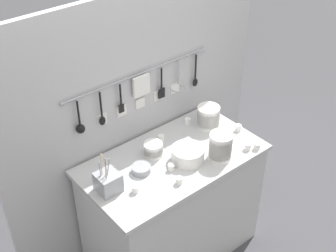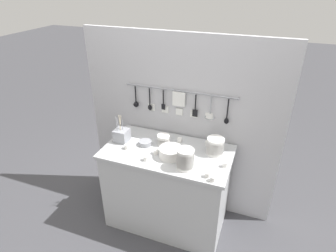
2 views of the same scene
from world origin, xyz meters
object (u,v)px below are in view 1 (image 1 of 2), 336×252
object	(u,v)px
steel_mixing_bowl	(141,169)
cup_centre	(257,146)
cup_front_right	(188,121)
bowl_stack_tall_left	(153,150)
cup_back_right	(238,128)
bowl_stack_back_corner	(208,117)
bowl_stack_wide_centre	(220,147)
cup_front_left	(179,180)
cup_edge_near	(248,147)
cup_edge_far	(161,138)
cutlery_caddy	(108,182)
cup_beside_plates	(171,167)
plate_stack	(188,154)
cup_back_left	(135,189)

from	to	relation	value
steel_mixing_bowl	cup_centre	distance (m)	0.77
cup_front_right	cup_centre	bearing A→B (deg)	-72.30
bowl_stack_tall_left	cup_back_right	distance (m)	0.64
bowl_stack_back_corner	cup_front_right	size ratio (longest dim) A/B	3.59
bowl_stack_wide_centre	steel_mixing_bowl	bearing A→B (deg)	155.31
bowl_stack_tall_left	cup_centre	distance (m)	0.67
steel_mixing_bowl	cup_front_left	distance (m)	0.25
cup_edge_near	cup_front_right	xyz separation A→B (m)	(-0.11, 0.46, 0.00)
cup_back_right	cup_edge_far	bearing A→B (deg)	153.14
bowl_stack_wide_centre	cup_back_right	bearing A→B (deg)	23.23
cup_centre	cutlery_caddy	bearing A→B (deg)	163.25
cup_edge_far	cup_back_right	bearing A→B (deg)	-26.86
steel_mixing_bowl	cup_back_right	bearing A→B (deg)	-5.87
cutlery_caddy	cup_beside_plates	distance (m)	0.41
cutlery_caddy	cup_edge_far	world-z (taller)	cutlery_caddy
cup_edge_far	plate_stack	bearing A→B (deg)	-89.13
bowl_stack_back_corner	cup_back_left	xyz separation A→B (m)	(-0.78, -0.21, -0.05)
cup_front_left	cup_back_right	bearing A→B (deg)	12.59
cup_edge_near	cup_edge_far	size ratio (longest dim) A/B	1.00
cup_beside_plates	cup_back_left	distance (m)	0.29
cup_back_right	cup_front_right	world-z (taller)	same
cup_beside_plates	cup_front_left	xyz separation A→B (m)	(-0.04, -0.12, 0.00)
plate_stack	bowl_stack_back_corner	bearing A→B (deg)	28.14
bowl_stack_tall_left	cup_edge_far	world-z (taller)	bowl_stack_tall_left
cup_front_right	bowl_stack_back_corner	bearing A→B (deg)	-49.53
cup_beside_plates	cup_edge_far	distance (m)	0.30
cup_edge_near	cup_front_right	distance (m)	0.48
plate_stack	cup_front_left	distance (m)	0.22
cup_beside_plates	plate_stack	bearing A→B (deg)	3.14
steel_mixing_bowl	cup_front_left	world-z (taller)	cup_front_left
bowl_stack_tall_left	steel_mixing_bowl	distance (m)	0.17
plate_stack	cup_back_left	world-z (taller)	plate_stack
cup_beside_plates	cup_edge_near	world-z (taller)	same
steel_mixing_bowl	cup_back_left	size ratio (longest dim) A/B	2.74
plate_stack	cutlery_caddy	bearing A→B (deg)	170.76
bowl_stack_wide_centre	cup_back_left	distance (m)	0.61
cutlery_caddy	cup_beside_plates	bearing A→B (deg)	-13.53
steel_mixing_bowl	cup_front_left	bearing A→B (deg)	-64.09
bowl_stack_tall_left	cup_back_left	distance (m)	0.35
cup_front_right	cup_beside_plates	bearing A→B (deg)	-142.98
cup_edge_far	steel_mixing_bowl	bearing A→B (deg)	-150.21
bowl_stack_back_corner	plate_stack	size ratio (longest dim) A/B	0.75
steel_mixing_bowl	cup_centre	world-z (taller)	cup_centre
bowl_stack_wide_centre	plate_stack	xyz separation A→B (m)	(-0.17, 0.11, -0.05)
cup_centre	cup_back_left	size ratio (longest dim) A/B	1.00
cup_front_left	cutlery_caddy	bearing A→B (deg)	148.51
plate_stack	bowl_stack_tall_left	bearing A→B (deg)	128.28
cup_beside_plates	steel_mixing_bowl	bearing A→B (deg)	145.24
bowl_stack_tall_left	steel_mixing_bowl	xyz separation A→B (m)	(-0.15, -0.08, -0.03)
plate_stack	cup_beside_plates	xyz separation A→B (m)	(-0.14, -0.01, -0.02)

